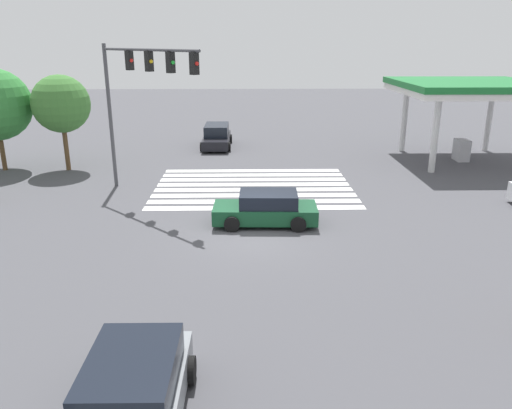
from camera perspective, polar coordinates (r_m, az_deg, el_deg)
name	(u,v)px	position (r m, az deg, el deg)	size (l,w,h in m)	color
ground_plane	(256,236)	(19.00, 0.00, -3.62)	(120.81, 120.81, 0.00)	#47474C
crosswalk_markings	(254,187)	(25.31, -0.28, 2.02)	(9.88, 7.25, 0.01)	silver
traffic_signal_mast	(137,83)	(23.39, -13.41, 13.37)	(5.05, 5.05, 6.95)	#47474C
car_0	(132,395)	(10.39, -14.00, -20.39)	(2.13, 4.17, 1.42)	gray
car_1	(266,209)	(20.04, 1.15, -0.50)	(4.20, 2.08, 1.33)	#144728
car_3	(217,136)	(35.08, -4.52, 7.77)	(2.04, 4.72, 1.53)	black
gas_station_canopy	(469,90)	(32.87, 23.20, 11.91)	(8.23, 8.23, 4.79)	silver
tree_corner_a	(61,104)	(30.06, -21.40, 10.64)	(3.17, 3.17, 5.33)	brown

